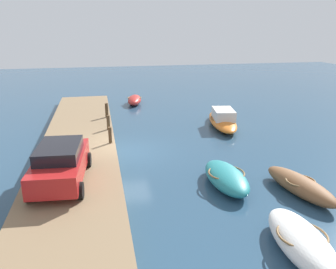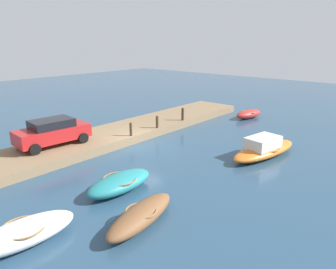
{
  "view_description": "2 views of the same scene",
  "coord_description": "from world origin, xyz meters",
  "px_view_note": "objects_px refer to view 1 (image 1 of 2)",
  "views": [
    {
      "loc": [
        17.25,
        -1.28,
        6.57
      ],
      "look_at": [
        0.35,
        2.26,
        0.97
      ],
      "focal_mm": 35.58,
      "sensor_mm": 36.0,
      "label": 1
    },
    {
      "loc": [
        13.48,
        14.15,
        6.71
      ],
      "look_at": [
        -0.33,
        2.19,
        1.18
      ],
      "focal_mm": 33.53,
      "sensor_mm": 36.0,
      "label": 2
    }
  ],
  "objects_px": {
    "mooring_post_mid_west": "(108,123)",
    "rowboat_teal": "(226,177)",
    "mooring_post_west": "(107,110)",
    "mooring_post_mid_east": "(110,135)",
    "parked_car": "(61,163)",
    "motorboat_orange": "(223,120)",
    "rowboat_white": "(301,241)",
    "dinghy_red": "(135,100)",
    "rowboat_brown": "(300,185)"
  },
  "relations": [
    {
      "from": "mooring_post_west",
      "to": "mooring_post_mid_east",
      "type": "relative_size",
      "value": 1.09
    },
    {
      "from": "parked_car",
      "to": "rowboat_teal",
      "type": "bearing_deg",
      "value": 89.23
    },
    {
      "from": "rowboat_white",
      "to": "mooring_post_west",
      "type": "distance_m",
      "value": 16.22
    },
    {
      "from": "motorboat_orange",
      "to": "rowboat_brown",
      "type": "relative_size",
      "value": 1.44
    },
    {
      "from": "mooring_post_west",
      "to": "rowboat_white",
      "type": "bearing_deg",
      "value": 18.9
    },
    {
      "from": "rowboat_white",
      "to": "mooring_post_mid_west",
      "type": "distance_m",
      "value": 13.43
    },
    {
      "from": "rowboat_teal",
      "to": "mooring_post_mid_west",
      "type": "height_order",
      "value": "mooring_post_mid_west"
    },
    {
      "from": "dinghy_red",
      "to": "mooring_post_mid_east",
      "type": "bearing_deg",
      "value": -1.67
    },
    {
      "from": "rowboat_brown",
      "to": "mooring_post_west",
      "type": "distance_m",
      "value": 14.02
    },
    {
      "from": "dinghy_red",
      "to": "parked_car",
      "type": "relative_size",
      "value": 0.72
    },
    {
      "from": "rowboat_brown",
      "to": "dinghy_red",
      "type": "distance_m",
      "value": 18.68
    },
    {
      "from": "motorboat_orange",
      "to": "rowboat_brown",
      "type": "bearing_deg",
      "value": 7.67
    },
    {
      "from": "rowboat_white",
      "to": "parked_car",
      "type": "xyz_separation_m",
      "value": [
        -5.36,
        -7.37,
        0.98
      ]
    },
    {
      "from": "mooring_post_mid_west",
      "to": "mooring_post_mid_east",
      "type": "relative_size",
      "value": 0.98
    },
    {
      "from": "motorboat_orange",
      "to": "dinghy_red",
      "type": "bearing_deg",
      "value": -137.76
    },
    {
      "from": "mooring_post_mid_west",
      "to": "mooring_post_mid_east",
      "type": "distance_m",
      "value": 2.57
    },
    {
      "from": "mooring_post_mid_west",
      "to": "rowboat_teal",
      "type": "bearing_deg",
      "value": 31.67
    },
    {
      "from": "rowboat_brown",
      "to": "mooring_post_west",
      "type": "height_order",
      "value": "mooring_post_west"
    },
    {
      "from": "mooring_post_mid_east",
      "to": "parked_car",
      "type": "relative_size",
      "value": 0.2
    },
    {
      "from": "rowboat_white",
      "to": "mooring_post_mid_west",
      "type": "relative_size",
      "value": 4.2
    },
    {
      "from": "rowboat_white",
      "to": "mooring_post_west",
      "type": "relative_size",
      "value": 3.75
    },
    {
      "from": "rowboat_teal",
      "to": "rowboat_brown",
      "type": "relative_size",
      "value": 0.89
    },
    {
      "from": "rowboat_teal",
      "to": "mooring_post_mid_east",
      "type": "distance_m",
      "value": 6.92
    },
    {
      "from": "rowboat_white",
      "to": "dinghy_red",
      "type": "distance_m",
      "value": 21.66
    },
    {
      "from": "rowboat_teal",
      "to": "mooring_post_mid_east",
      "type": "xyz_separation_m",
      "value": [
        -5.04,
        -4.7,
        0.61
      ]
    },
    {
      "from": "rowboat_white",
      "to": "mooring_post_mid_east",
      "type": "distance_m",
      "value": 11.11
    },
    {
      "from": "mooring_post_west",
      "to": "mooring_post_mid_east",
      "type": "height_order",
      "value": "mooring_post_west"
    },
    {
      "from": "mooring_post_west",
      "to": "rowboat_teal",
      "type": "bearing_deg",
      "value": 23.9
    },
    {
      "from": "motorboat_orange",
      "to": "rowboat_white",
      "type": "relative_size",
      "value": 1.53
    },
    {
      "from": "motorboat_orange",
      "to": "parked_car",
      "type": "bearing_deg",
      "value": -41.31
    },
    {
      "from": "dinghy_red",
      "to": "mooring_post_west",
      "type": "xyz_separation_m",
      "value": [
        6.17,
        -2.61,
        0.66
      ]
    },
    {
      "from": "mooring_post_west",
      "to": "mooring_post_mid_east",
      "type": "xyz_separation_m",
      "value": [
        5.55,
        0.0,
        -0.04
      ]
    },
    {
      "from": "motorboat_orange",
      "to": "dinghy_red",
      "type": "distance_m",
      "value": 9.67
    },
    {
      "from": "rowboat_teal",
      "to": "mooring_post_mid_east",
      "type": "height_order",
      "value": "mooring_post_mid_east"
    },
    {
      "from": "parked_car",
      "to": "motorboat_orange",
      "type": "bearing_deg",
      "value": 133.33
    },
    {
      "from": "rowboat_teal",
      "to": "mooring_post_mid_west",
      "type": "bearing_deg",
      "value": -148.38
    },
    {
      "from": "rowboat_white",
      "to": "rowboat_brown",
      "type": "relative_size",
      "value": 0.94
    },
    {
      "from": "rowboat_teal",
      "to": "rowboat_brown",
      "type": "distance_m",
      "value": 3.0
    },
    {
      "from": "parked_car",
      "to": "mooring_post_mid_west",
      "type": "bearing_deg",
      "value": 167.6
    },
    {
      "from": "rowboat_brown",
      "to": "dinghy_red",
      "type": "height_order",
      "value": "dinghy_red"
    },
    {
      "from": "rowboat_white",
      "to": "mooring_post_mid_west",
      "type": "height_order",
      "value": "mooring_post_mid_west"
    },
    {
      "from": "mooring_post_west",
      "to": "mooring_post_mid_west",
      "type": "distance_m",
      "value": 2.98
    },
    {
      "from": "mooring_post_mid_west",
      "to": "mooring_post_mid_east",
      "type": "height_order",
      "value": "mooring_post_mid_east"
    },
    {
      "from": "mooring_post_mid_east",
      "to": "parked_car",
      "type": "height_order",
      "value": "parked_car"
    },
    {
      "from": "rowboat_white",
      "to": "parked_car",
      "type": "bearing_deg",
      "value": -120.77
    },
    {
      "from": "rowboat_white",
      "to": "rowboat_brown",
      "type": "bearing_deg",
      "value": 153.2
    },
    {
      "from": "parked_car",
      "to": "mooring_post_mid_east",
      "type": "bearing_deg",
      "value": 158.82
    },
    {
      "from": "mooring_post_mid_east",
      "to": "mooring_post_mid_west",
      "type": "bearing_deg",
      "value": 180.0
    },
    {
      "from": "rowboat_teal",
      "to": "rowboat_white",
      "type": "relative_size",
      "value": 0.95
    },
    {
      "from": "rowboat_white",
      "to": "parked_car",
      "type": "relative_size",
      "value": 0.84
    }
  ]
}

